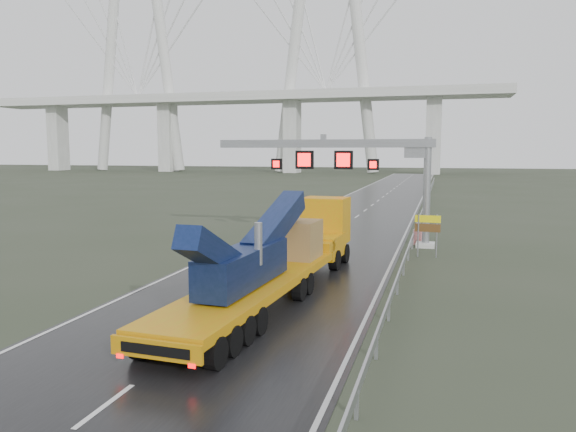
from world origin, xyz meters
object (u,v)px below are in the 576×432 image
(sign_gantry, at_px, (354,161))
(exit_sign_pair, at_px, (428,227))
(striped_barrier, at_px, (418,237))
(heavy_haul_truck, at_px, (287,251))

(sign_gantry, height_order, exit_sign_pair, sign_gantry)
(sign_gantry, bearing_deg, striped_barrier, 11.69)
(striped_barrier, bearing_deg, heavy_haul_truck, -122.71)
(sign_gantry, distance_m, exit_sign_pair, 7.25)
(heavy_haul_truck, distance_m, exit_sign_pair, 11.25)
(exit_sign_pair, height_order, striped_barrier, exit_sign_pair)
(exit_sign_pair, bearing_deg, sign_gantry, 148.53)
(sign_gantry, xyz_separation_m, heavy_haul_truck, (-1.02, -13.12, -3.89))
(exit_sign_pair, distance_m, striped_barrier, 4.72)
(heavy_haul_truck, bearing_deg, exit_sign_pair, 61.18)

